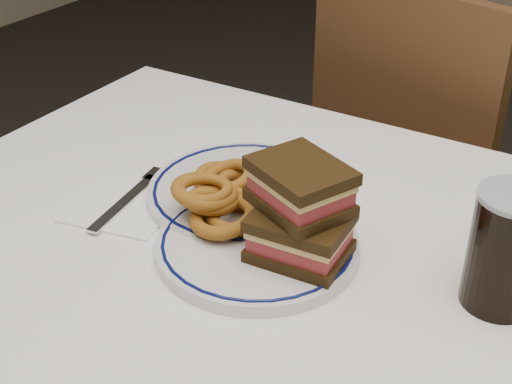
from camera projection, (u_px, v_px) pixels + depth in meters
The scene contains 10 objects.
dining_table at pixel (326, 343), 0.91m from camera, with size 1.27×0.87×0.75m.
chair_far at pixel (423, 170), 1.57m from camera, with size 0.53×0.53×0.93m.
main_plate at pixel (257, 245), 0.89m from camera, with size 0.26×0.26×0.02m.
reuben_sandwich at pixel (300, 211), 0.84m from camera, with size 0.14×0.13×0.12m.
onion_rings_main at pixel (216, 204), 0.91m from camera, with size 0.13×0.10×0.06m.
ketchup_ramekin at pixel (288, 200), 0.94m from camera, with size 0.06×0.06×0.03m.
beer_mug at pixel (510, 249), 0.78m from camera, with size 0.12×0.09×0.14m.
far_plate at pixel (246, 192), 1.00m from camera, with size 0.28×0.28×0.02m.
onion_rings_far at pixel (234, 182), 0.98m from camera, with size 0.13×0.10×0.07m.
napkin_fork at pixel (126, 203), 0.99m from camera, with size 0.16×0.19×0.01m.
Camera 1 is at (0.28, -0.62, 1.28)m, focal length 50.00 mm.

